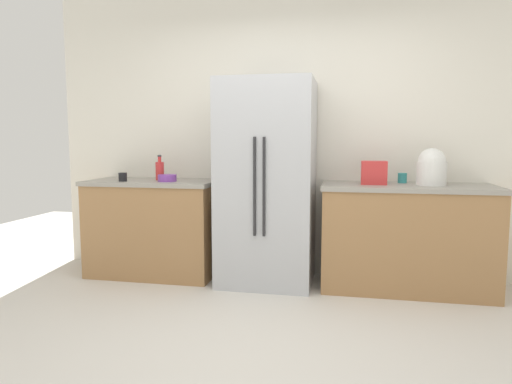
{
  "coord_description": "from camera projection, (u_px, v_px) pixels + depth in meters",
  "views": [
    {
      "loc": [
        0.56,
        -2.62,
        1.3
      ],
      "look_at": [
        -0.07,
        0.44,
        0.95
      ],
      "focal_mm": 31.89,
      "sensor_mm": 36.0,
      "label": 1
    }
  ],
  "objects": [
    {
      "name": "ground_plane",
      "position": [
        252.0,
        352.0,
        2.81
      ],
      "size": [
        9.58,
        9.58,
        0.0
      ],
      "primitive_type": "plane",
      "color": "beige"
    },
    {
      "name": "kitchen_back_panel",
      "position": [
        291.0,
        126.0,
        4.44
      ],
      "size": [
        4.79,
        0.1,
        2.91
      ],
      "primitive_type": "cube",
      "color": "silver",
      "rests_on": "ground_plane"
    },
    {
      "name": "counter_left",
      "position": [
        154.0,
        227.0,
        4.44
      ],
      "size": [
        1.24,
        0.65,
        0.93
      ],
      "color": "#9E7247",
      "rests_on": "ground_plane"
    },
    {
      "name": "counter_right",
      "position": [
        406.0,
        237.0,
        3.97
      ],
      "size": [
        1.47,
        0.65,
        0.93
      ],
      "color": "#9E7247",
      "rests_on": "ground_plane"
    },
    {
      "name": "refrigerator",
      "position": [
        267.0,
        183.0,
        4.13
      ],
      "size": [
        0.84,
        0.71,
        1.84
      ],
      "color": "#B2B5BA",
      "rests_on": "ground_plane"
    },
    {
      "name": "toaster",
      "position": [
        374.0,
        173.0,
        3.95
      ],
      "size": [
        0.22,
        0.15,
        0.2
      ],
      "primitive_type": "cube",
      "color": "red",
      "rests_on": "counter_right"
    },
    {
      "name": "rice_cooker",
      "position": [
        431.0,
        168.0,
        3.89
      ],
      "size": [
        0.25,
        0.25,
        0.32
      ],
      "color": "white",
      "rests_on": "counter_right"
    },
    {
      "name": "bottle_a",
      "position": [
        160.0,
        170.0,
        4.39
      ],
      "size": [
        0.08,
        0.08,
        0.24
      ],
      "color": "red",
      "rests_on": "counter_left"
    },
    {
      "name": "cup_a",
      "position": [
        123.0,
        177.0,
        4.25
      ],
      "size": [
        0.08,
        0.08,
        0.08
      ],
      "primitive_type": "cylinder",
      "color": "black",
      "rests_on": "counter_left"
    },
    {
      "name": "cup_b",
      "position": [
        402.0,
        178.0,
        4.08
      ],
      "size": [
        0.08,
        0.08,
        0.09
      ],
      "primitive_type": "cylinder",
      "color": "teal",
      "rests_on": "counter_right"
    },
    {
      "name": "bowl_a",
      "position": [
        167.0,
        178.0,
        4.25
      ],
      "size": [
        0.17,
        0.17,
        0.06
      ],
      "primitive_type": "cylinder",
      "color": "purple",
      "rests_on": "counter_left"
    }
  ]
}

